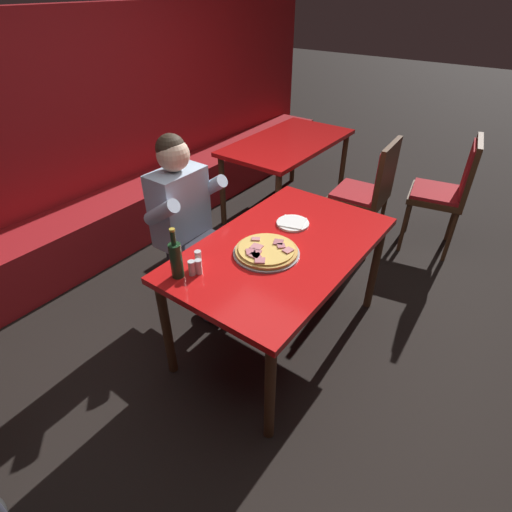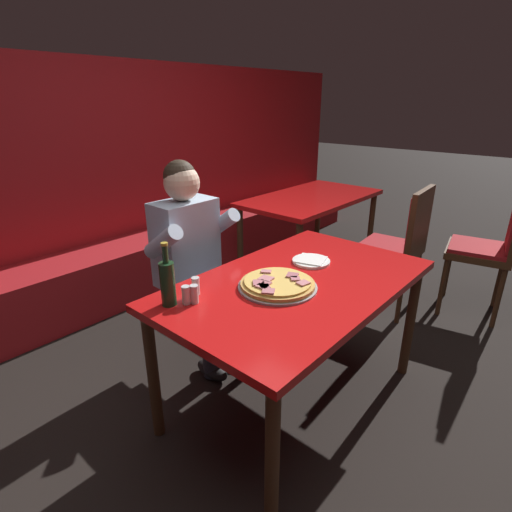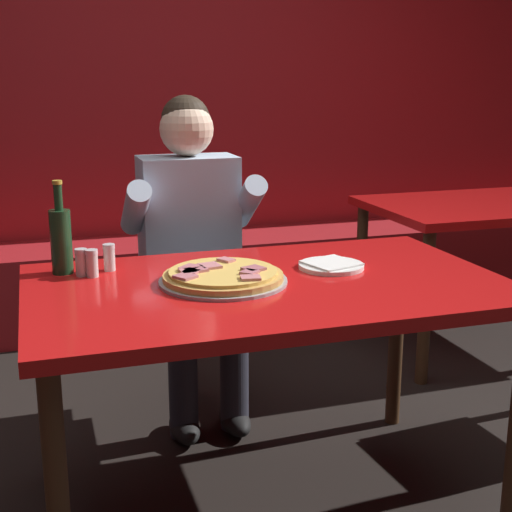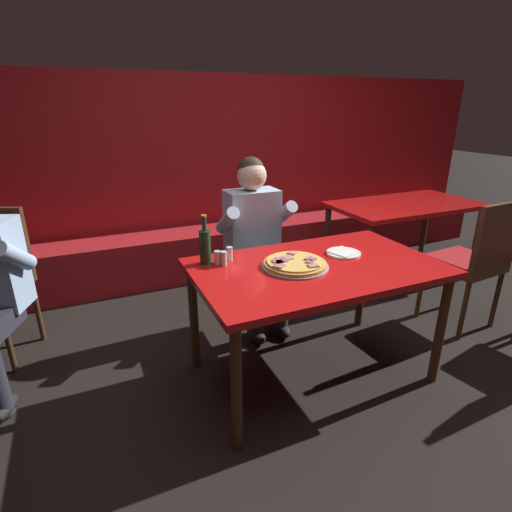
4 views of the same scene
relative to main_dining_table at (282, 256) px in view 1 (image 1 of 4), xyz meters
The scene contains 14 objects.
ground_plane 0.67m from the main_dining_table, ahead, with size 24.00×24.00×0.00m, color black.
booth_wall_panel 2.20m from the main_dining_table, 90.00° to the left, with size 6.80×0.16×1.90m, color #A3191E.
booth_bench 1.91m from the main_dining_table, 90.00° to the left, with size 6.46×0.48×0.46m, color #A3191E.
main_dining_table is the anchor object (origin of this frame).
pizza 0.17m from the main_dining_table, 168.27° to the left, with size 0.38×0.38×0.05m.
plate_white_paper 0.27m from the main_dining_table, 19.23° to the left, with size 0.21×0.21×0.02m.
beer_bottle 0.67m from the main_dining_table, 154.04° to the left, with size 0.07×0.07×0.29m.
shaker_red_pepper_flakes 0.59m from the main_dining_table, 156.26° to the left, with size 0.04×0.04×0.09m.
shaker_black_pepper 0.53m from the main_dining_table, 148.45° to the left, with size 0.04×0.04×0.09m.
shaker_parmesan 0.55m from the main_dining_table, 157.00° to the left, with size 0.04×0.04×0.09m.
diner_seated_blue_shirt 0.71m from the main_dining_table, 95.52° to the left, with size 0.53×0.53×1.27m.
dining_chair_far_right 1.85m from the main_dining_table, 16.39° to the right, with size 0.52×0.52×1.02m.
dining_chair_by_booth 1.38m from the main_dining_table, ahead, with size 0.47×0.47×1.00m.
background_dining_table 1.88m from the main_dining_table, 31.78° to the left, with size 1.40×0.77×0.75m.
Camera 1 is at (-1.69, -1.05, 2.04)m, focal length 28.00 mm.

